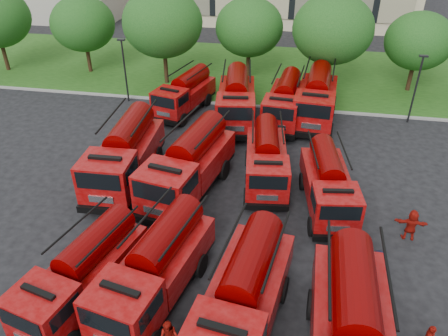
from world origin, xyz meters
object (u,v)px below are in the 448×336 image
(fire_truck_4, at_px, (125,154))
(fire_truck_7, at_px, (328,184))
(fire_truck_1, at_px, (156,268))
(fire_truck_6, at_px, (266,159))
(firefighter_4, at_px, (149,199))
(fire_truck_0, at_px, (83,272))
(fire_truck_5, at_px, (189,165))
(firefighter_5, at_px, (407,238))
(fire_truck_3, at_px, (352,332))
(fire_truck_2, at_px, (243,297))
(fire_truck_8, at_px, (185,93))
(fire_truck_9, at_px, (236,100))
(fire_truck_11, at_px, (316,98))
(firefighter_3, at_px, (373,280))
(fire_truck_10, at_px, (285,101))

(fire_truck_4, bearing_deg, fire_truck_7, -4.93)
(fire_truck_1, relative_size, fire_truck_4, 0.93)
(fire_truck_6, height_order, firefighter_4, fire_truck_6)
(fire_truck_4, distance_m, fire_truck_7, 11.57)
(fire_truck_6, bearing_deg, fire_truck_0, -129.17)
(fire_truck_0, height_order, fire_truck_4, fire_truck_4)
(fire_truck_4, height_order, fire_truck_5, fire_truck_5)
(firefighter_4, xyz_separation_m, firefighter_5, (13.75, -0.80, 0.00))
(fire_truck_3, bearing_deg, fire_truck_1, 167.00)
(fire_truck_0, xyz_separation_m, fire_truck_7, (9.96, 8.29, 0.01))
(fire_truck_7, bearing_deg, firefighter_5, -33.49)
(fire_truck_2, bearing_deg, fire_truck_0, -174.08)
(fire_truck_3, distance_m, fire_truck_6, 12.14)
(fire_truck_5, xyz_separation_m, fire_truck_8, (-2.99, 10.57, -0.31))
(fire_truck_9, relative_size, fire_truck_11, 0.99)
(fire_truck_1, height_order, fire_truck_11, fire_truck_11)
(fire_truck_2, distance_m, fire_truck_3, 4.03)
(fire_truck_4, bearing_deg, fire_truck_9, 58.12)
(fire_truck_7, height_order, firefighter_5, fire_truck_7)
(fire_truck_11, bearing_deg, fire_truck_0, -111.59)
(fire_truck_4, height_order, firefighter_4, fire_truck_4)
(fire_truck_3, bearing_deg, fire_truck_2, 167.20)
(fire_truck_2, bearing_deg, firefighter_3, 40.91)
(fire_truck_1, bearing_deg, fire_truck_10, 88.54)
(fire_truck_7, bearing_deg, fire_truck_1, -140.87)
(firefighter_4, bearing_deg, fire_truck_6, -95.37)
(fire_truck_4, xyz_separation_m, firefighter_4, (1.83, -1.69, -1.80))
(fire_truck_4, relative_size, fire_truck_6, 1.15)
(fire_truck_2, distance_m, fire_truck_9, 18.35)
(fire_truck_8, distance_m, firefighter_5, 19.32)
(fire_truck_0, distance_m, firefighter_3, 12.51)
(fire_truck_7, distance_m, firefighter_5, 4.71)
(fire_truck_10, distance_m, firefighter_3, 16.15)
(fire_truck_1, bearing_deg, fire_truck_2, -2.40)
(fire_truck_4, distance_m, firefighter_5, 15.88)
(fire_truck_9, bearing_deg, fire_truck_5, -104.53)
(firefighter_5, bearing_deg, fire_truck_4, -6.88)
(fire_truck_1, height_order, firefighter_3, fire_truck_1)
(fire_truck_2, distance_m, fire_truck_5, 9.62)
(fire_truck_3, height_order, fire_truck_5, fire_truck_5)
(fire_truck_3, height_order, fire_truck_6, fire_truck_3)
(fire_truck_0, height_order, firefighter_3, fire_truck_0)
(fire_truck_2, height_order, firefighter_5, fire_truck_2)
(fire_truck_3, bearing_deg, fire_truck_4, 141.11)
(fire_truck_3, bearing_deg, firefighter_3, 72.30)
(firefighter_3, bearing_deg, fire_truck_3, 65.11)
(fire_truck_6, bearing_deg, fire_truck_9, 104.56)
(fire_truck_1, relative_size, fire_truck_5, 0.89)
(fire_truck_1, bearing_deg, fire_truck_5, 105.68)
(fire_truck_5, xyz_separation_m, firefighter_3, (9.66, -5.18, -1.81))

